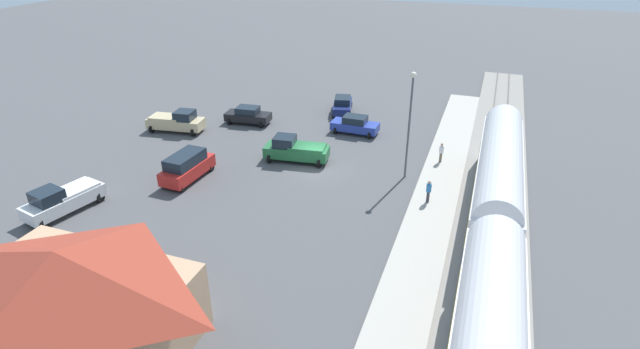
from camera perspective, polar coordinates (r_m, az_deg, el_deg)
ground_plane at (r=40.90m, az=-0.43°, el=0.74°), size 200.00×200.00×0.00m
railway_track at (r=38.91m, az=19.35°, el=-2.23°), size 4.80×70.00×0.30m
platform at (r=38.94m, az=13.54°, el=-1.26°), size 3.20×46.00×0.30m
passenger_train at (r=27.88m, az=19.35°, el=-7.90°), size 2.93×34.53×4.98m
station_building at (r=25.69m, az=-27.15°, el=-12.77°), size 10.94×8.07×5.61m
pedestrian_on_platform at (r=35.76m, az=12.43°, el=-1.75°), size 0.36×0.36×1.71m
pedestrian_waiting_far at (r=42.10m, az=13.81°, el=2.63°), size 0.36×0.36×1.71m
suv_red at (r=39.99m, az=-15.11°, el=0.93°), size 2.19×4.99×2.22m
pickup_white at (r=38.64m, az=-27.61°, el=-2.57°), size 3.08×5.70×2.14m
sedan_black at (r=50.54m, az=-8.31°, el=6.79°), size 4.65×2.58×1.74m
pickup_green at (r=41.86m, az=-2.86°, el=2.89°), size 5.60×2.99×2.14m
sedan_navy at (r=53.06m, az=2.61°, el=8.03°), size 2.88×4.81×1.74m
pickup_tan at (r=49.94m, az=-16.19°, el=5.91°), size 5.62×3.05×2.14m
sedan_blue at (r=47.66m, az=4.05°, el=5.75°), size 4.54×2.37×1.74m
light_pole_near_platform at (r=37.97m, az=10.35°, el=6.85°), size 0.44×0.44×8.53m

